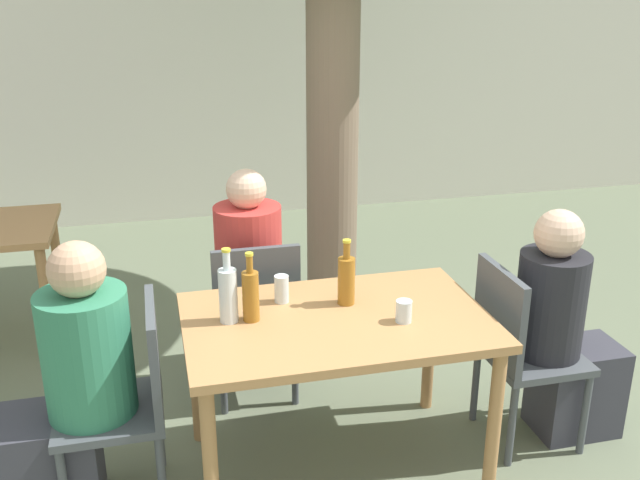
{
  "coord_description": "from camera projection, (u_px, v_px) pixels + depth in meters",
  "views": [
    {
      "loc": [
        -0.73,
        -2.68,
        2.15
      ],
      "look_at": [
        0.0,
        0.3,
        1.02
      ],
      "focal_mm": 40.0,
      "sensor_mm": 36.0,
      "label": 1
    }
  ],
  "objects": [
    {
      "name": "amber_bottle_1",
      "position": [
        251.0,
        294.0,
        3.02
      ],
      "size": [
        0.07,
        0.07,
        0.31
      ],
      "color": "#9E661E",
      "rests_on": "dining_table_front"
    },
    {
      "name": "drinking_glass_1",
      "position": [
        282.0,
        289.0,
        3.21
      ],
      "size": [
        0.07,
        0.07,
        0.13
      ],
      "color": "silver",
      "rests_on": "dining_table_front"
    },
    {
      "name": "person_seated_1",
      "position": [
        563.0,
        338.0,
        3.42
      ],
      "size": [
        0.56,
        0.32,
        1.18
      ],
      "rotation": [
        0.0,
        0.0,
        1.57
      ],
      "color": "#383842",
      "rests_on": "ground_plane"
    },
    {
      "name": "water_bottle_0",
      "position": [
        228.0,
        294.0,
        3.01
      ],
      "size": [
        0.08,
        0.08,
        0.33
      ],
      "color": "silver",
      "rests_on": "dining_table_front"
    },
    {
      "name": "patio_chair_2",
      "position": [
        255.0,
        311.0,
        3.71
      ],
      "size": [
        0.44,
        0.44,
        0.92
      ],
      "rotation": [
        0.0,
        0.0,
        3.14
      ],
      "color": "#474C51",
      "rests_on": "ground_plane"
    },
    {
      "name": "patio_chair_0",
      "position": [
        130.0,
        394.0,
        2.97
      ],
      "size": [
        0.44,
        0.44,
        0.92
      ],
      "rotation": [
        0.0,
        0.0,
        -1.57
      ],
      "color": "#474C51",
      "rests_on": "ground_plane"
    },
    {
      "name": "patio_chair_1",
      "position": [
        518.0,
        345.0,
        3.37
      ],
      "size": [
        0.44,
        0.44,
        0.92
      ],
      "rotation": [
        0.0,
        0.0,
        1.57
      ],
      "color": "#474C51",
      "rests_on": "ground_plane"
    },
    {
      "name": "person_seated_0",
      "position": [
        70.0,
        396.0,
        2.91
      ],
      "size": [
        0.58,
        0.36,
        1.21
      ],
      "rotation": [
        0.0,
        0.0,
        -1.57
      ],
      "color": "#383842",
      "rests_on": "ground_plane"
    },
    {
      "name": "dining_table_front",
      "position": [
        336.0,
        336.0,
        3.12
      ],
      "size": [
        1.32,
        0.85,
        0.77
      ],
      "color": "#B27F4C",
      "rests_on": "ground_plane"
    },
    {
      "name": "amber_bottle_2",
      "position": [
        346.0,
        279.0,
        3.18
      ],
      "size": [
        0.08,
        0.08,
        0.31
      ],
      "color": "#9E661E",
      "rests_on": "dining_table_front"
    },
    {
      "name": "drinking_glass_0",
      "position": [
        404.0,
        311.0,
        3.03
      ],
      "size": [
        0.07,
        0.07,
        0.1
      ],
      "color": "silver",
      "rests_on": "dining_table_front"
    },
    {
      "name": "person_seated_2",
      "position": [
        248.0,
        287.0,
        3.91
      ],
      "size": [
        0.35,
        0.58,
        1.25
      ],
      "rotation": [
        0.0,
        0.0,
        3.14
      ],
      "color": "#383842",
      "rests_on": "ground_plane"
    },
    {
      "name": "cafe_building_wall",
      "position": [
        224.0,
        67.0,
        6.48
      ],
      "size": [
        10.0,
        0.08,
        2.8
      ],
      "color": "silver",
      "rests_on": "ground_plane"
    },
    {
      "name": "ground_plane",
      "position": [
        335.0,
        465.0,
        3.35
      ],
      "size": [
        30.0,
        30.0,
        0.0
      ],
      "primitive_type": "plane",
      "color": "#667056"
    }
  ]
}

